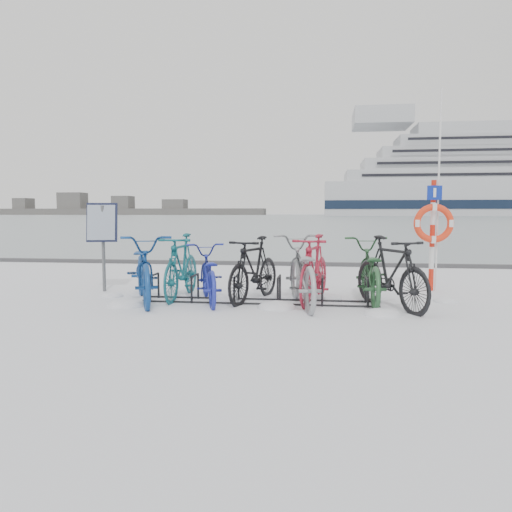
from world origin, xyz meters
TOP-DOWN VIEW (x-y plane):
  - ground at (0.00, 0.00)m, footprint 900.00×900.00m
  - ice_sheet at (0.00, 155.00)m, footprint 400.00×298.00m
  - quay_edge at (0.00, 5.90)m, footprint 400.00×0.25m
  - bike_rack at (0.00, 0.00)m, footprint 4.00×0.48m
  - info_board at (-3.08, 0.78)m, footprint 0.60×0.35m
  - lifebuoy_station at (3.17, 1.66)m, footprint 0.74×0.22m
  - shoreline at (-122.02, 260.00)m, footprint 180.00×12.00m
  - bike_0 at (-1.92, -0.15)m, footprint 1.64×2.39m
  - bike_1 at (-1.40, 0.31)m, footprint 0.57×1.96m
  - bike_2 at (-0.85, -0.03)m, footprint 1.23×2.02m
  - bike_3 at (-0.09, 0.22)m, footprint 1.09×1.97m
  - bike_4 at (0.73, -0.11)m, footprint 1.22×2.35m
  - bike_5 at (0.94, 0.22)m, footprint 0.93×2.03m
  - bike_6 at (1.86, 0.29)m, footprint 0.81×2.16m
  - bike_7 at (2.15, -0.17)m, footprint 1.39×2.00m
  - snow_drifts at (0.06, -0.18)m, footprint 6.24×1.80m

SIDE VIEW (x-z plane):
  - ground at x=0.00m, z-range 0.00..0.00m
  - snow_drifts at x=0.06m, z-range -0.11..0.11m
  - ice_sheet at x=0.00m, z-range 0.00..0.02m
  - quay_edge at x=0.00m, z-range 0.00..0.10m
  - bike_rack at x=0.00m, z-range -0.05..0.41m
  - bike_2 at x=-0.85m, z-range 0.00..1.00m
  - bike_6 at x=1.86m, z-range 0.00..1.12m
  - bike_3 at x=-0.09m, z-range 0.00..1.14m
  - bike_4 at x=0.73m, z-range 0.00..1.17m
  - bike_1 at x=-1.40m, z-range 0.00..1.18m
  - bike_5 at x=0.94m, z-range 0.00..1.18m
  - bike_7 at x=2.15m, z-range 0.00..1.18m
  - bike_0 at x=-1.92m, z-range 0.00..1.19m
  - info_board at x=-3.08m, z-range 0.37..2.07m
  - lifebuoy_station at x=3.17m, z-range -0.63..3.23m
  - shoreline at x=-122.02m, z-range -1.96..7.54m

